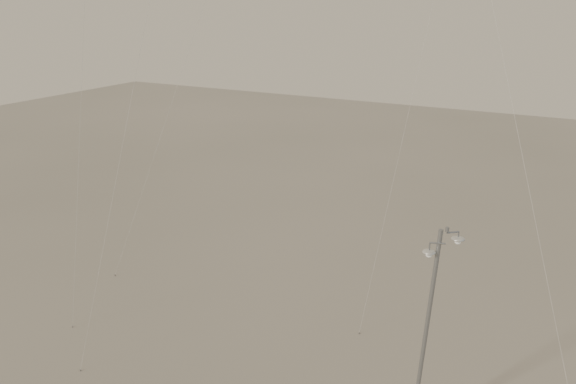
% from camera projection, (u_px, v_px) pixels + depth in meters
% --- Properties ---
extents(street_lamp, '(1.46, 1.04, 9.97)m').
position_uv_depth(street_lamp, '(428.00, 330.00, 23.00)').
color(street_lamp, gray).
rests_on(street_lamp, ground).
extents(kite_3, '(2.39, 2.98, 23.16)m').
position_uv_depth(kite_3, '(84.00, 22.00, 28.15)').
color(kite_3, maroon).
rests_on(kite_3, ground).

